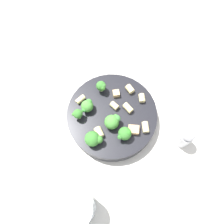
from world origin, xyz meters
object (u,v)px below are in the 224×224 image
Objects in this scene: rigatoni_0 at (130,89)px; rigatoni_6 at (145,127)px; chicken_chunk_1 at (133,130)px; broccoli_floret_0 at (123,134)px; rigatoni_3 at (80,99)px; broccoli_floret_1 at (112,122)px; pasta_bowl at (112,116)px; drinking_glass at (78,209)px; broccoli_floret_3 at (101,86)px; rigatoni_5 at (128,108)px; broccoli_floret_4 at (78,114)px; pepper_shaker at (185,137)px; rigatoni_4 at (114,106)px; chicken_chunk_0 at (116,93)px; broccoli_floret_2 at (93,139)px; rigatoni_1 at (99,132)px; rigatoni_2 at (141,97)px; broccoli_floret_5 at (87,106)px.

rigatoni_6 is (0.02, 0.11, -0.00)m from rigatoni_0.
chicken_chunk_1 is (0.03, -0.01, -0.00)m from rigatoni_6.
broccoli_floret_0 is 0.14m from rigatoni_3.
chicken_chunk_1 reaches higher than rigatoni_3.
rigatoni_0 is at bearing -143.34° from broccoli_floret_1.
broccoli_floret_1 is (0.01, -0.04, -0.00)m from broccoli_floret_0.
pasta_bowl is 2.40× the size of drinking_glass.
rigatoni_6 is (-0.06, 0.01, -0.01)m from broccoli_floret_0.
broccoli_floret_3 is at bearing -101.00° from broccoli_floret_1.
rigatoni_5 is at bearing 114.26° from broccoli_floret_3.
pepper_shaker reaches higher than broccoli_floret_4.
rigatoni_0 is 1.05× the size of rigatoni_4.
broccoli_floret_4 reaches higher than chicken_chunk_0.
broccoli_floret_2 is (0.06, 0.02, 0.00)m from broccoli_floret_1.
rigatoni_1 is at bearing 113.04° from broccoli_floret_4.
chicken_chunk_0 is at bearing 163.15° from rigatoni_3.
broccoli_floret_1 is at bearing 79.00° from broccoli_floret_3.
drinking_glass reaches higher than rigatoni_5.
rigatoni_3 is 1.51× the size of chicken_chunk_0.
pasta_bowl is 10.94× the size of rigatoni_2.
broccoli_floret_2 is (0.07, 0.04, 0.04)m from pasta_bowl.
broccoli_floret_0 reaches higher than chicken_chunk_0.
rigatoni_4 is at bearing 141.40° from rigatoni_3.
broccoli_floret_1 reaches higher than chicken_chunk_0.
broccoli_floret_3 is 0.10m from rigatoni_2.
broccoli_floret_1 is 1.13× the size of broccoli_floret_3.
broccoli_floret_2 is 1.86× the size of rigatoni_0.
rigatoni_2 and chicken_chunk_1 have the same top height.
broccoli_floret_2 is at bearing 95.33° from broccoli_floret_4.
broccoli_floret_3 is at bearing -94.35° from broccoli_floret_0.
broccoli_floret_0 is 1.75× the size of rigatoni_4.
rigatoni_1 is (0.00, 0.07, -0.01)m from broccoli_floret_5.
broccoli_floret_3 is at bearing -126.41° from drinking_glass.
rigatoni_4 and chicken_chunk_1 have the same top height.
pepper_shaker is (-0.06, 0.17, -0.01)m from rigatoni_0.
broccoli_floret_0 is 1.41× the size of rigatoni_5.
rigatoni_4 is at bearing -123.90° from broccoli_floret_1.
broccoli_floret_4 reaches higher than rigatoni_0.
broccoli_floret_3 reaches higher than rigatoni_5.
broccoli_floret_5 is at bearing -1.46° from rigatoni_0.
rigatoni_3 is at bearing -87.89° from rigatoni_1.
pepper_shaker reaches higher than rigatoni_4.
broccoli_floret_0 and broccoli_floret_4 have the same top height.
rigatoni_6 is 0.31× the size of pepper_shaker.
pasta_bowl is 5.68× the size of broccoli_floret_2.
broccoli_floret_1 is at bearing 55.66° from chicken_chunk_0.
broccoli_floret_3 is at bearing -71.27° from rigatoni_6.
drinking_glass is (0.11, 0.23, -0.01)m from rigatoni_3.
rigatoni_6 is (-0.05, 0.07, 0.02)m from pasta_bowl.
chicken_chunk_1 is (-0.08, 0.13, 0.00)m from rigatoni_3.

